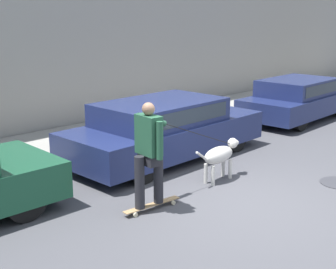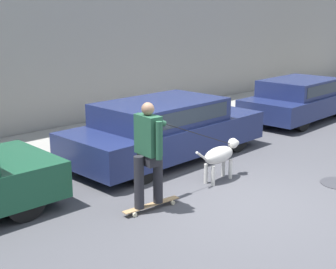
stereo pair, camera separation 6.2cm
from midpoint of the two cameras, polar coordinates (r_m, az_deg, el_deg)
ground_plane at (r=7.60m, az=9.55°, el=-8.56°), size 36.00×36.00×0.00m
back_wall at (r=11.94m, az=-16.04°, el=11.43°), size 32.00×0.30×4.86m
sidewalk_curb at (r=11.07m, az=-11.64°, el=-0.93°), size 30.00×2.52×0.13m
parked_car_1 at (r=9.71m, az=-0.13°, el=0.64°), size 4.54×1.89×1.25m
parked_car_2 at (r=13.92m, az=15.97°, el=4.15°), size 4.14×1.81×1.18m
dog at (r=8.49m, az=6.57°, el=-2.53°), size 1.20×0.33×0.72m
skateboarder at (r=7.02m, az=-2.07°, el=-1.95°), size 2.68×0.62×1.70m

